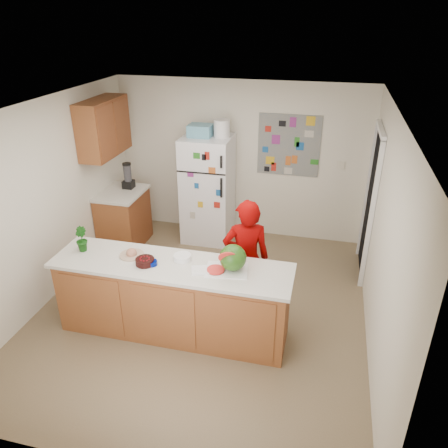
% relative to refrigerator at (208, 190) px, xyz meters
% --- Properties ---
extents(floor, '(4.00, 4.50, 0.02)m').
position_rel_refrigerator_xyz_m(floor, '(0.45, -1.88, -0.86)').
color(floor, brown).
rests_on(floor, ground).
extents(wall_back, '(4.00, 0.02, 2.50)m').
position_rel_refrigerator_xyz_m(wall_back, '(0.45, 0.38, 0.40)').
color(wall_back, beige).
rests_on(wall_back, ground).
extents(wall_left, '(0.02, 4.50, 2.50)m').
position_rel_refrigerator_xyz_m(wall_left, '(-1.56, -1.88, 0.40)').
color(wall_left, beige).
rests_on(wall_left, ground).
extents(wall_right, '(0.02, 4.50, 2.50)m').
position_rel_refrigerator_xyz_m(wall_right, '(2.46, -1.88, 0.40)').
color(wall_right, beige).
rests_on(wall_right, ground).
extents(ceiling, '(4.00, 4.50, 0.02)m').
position_rel_refrigerator_xyz_m(ceiling, '(0.45, -1.88, 1.66)').
color(ceiling, white).
rests_on(ceiling, wall_back).
extents(doorway, '(0.03, 0.85, 2.04)m').
position_rel_refrigerator_xyz_m(doorway, '(2.44, -0.43, 0.17)').
color(doorway, black).
rests_on(doorway, ground).
extents(peninsula_base, '(2.60, 0.62, 0.88)m').
position_rel_refrigerator_xyz_m(peninsula_base, '(0.25, -2.38, -0.41)').
color(peninsula_base, brown).
rests_on(peninsula_base, floor).
extents(peninsula_top, '(2.68, 0.70, 0.04)m').
position_rel_refrigerator_xyz_m(peninsula_top, '(0.25, -2.38, 0.05)').
color(peninsula_top, silver).
rests_on(peninsula_top, peninsula_base).
extents(side_counter_base, '(0.60, 0.80, 0.86)m').
position_rel_refrigerator_xyz_m(side_counter_base, '(-1.24, -0.53, -0.42)').
color(side_counter_base, brown).
rests_on(side_counter_base, floor).
extents(side_counter_top, '(0.64, 0.84, 0.04)m').
position_rel_refrigerator_xyz_m(side_counter_top, '(-1.24, -0.53, 0.03)').
color(side_counter_top, silver).
rests_on(side_counter_top, side_counter_base).
extents(upper_cabinets, '(0.35, 1.00, 0.80)m').
position_rel_refrigerator_xyz_m(upper_cabinets, '(-1.37, -0.58, 1.05)').
color(upper_cabinets, brown).
rests_on(upper_cabinets, wall_left).
extents(refrigerator, '(0.75, 0.70, 1.70)m').
position_rel_refrigerator_xyz_m(refrigerator, '(0.00, 0.00, 0.00)').
color(refrigerator, silver).
rests_on(refrigerator, floor).
extents(fridge_top_bin, '(0.35, 0.28, 0.18)m').
position_rel_refrigerator_xyz_m(fridge_top_bin, '(-0.10, 0.00, 0.94)').
color(fridge_top_bin, '#5999B2').
rests_on(fridge_top_bin, refrigerator).
extents(photo_collage, '(0.95, 0.01, 0.95)m').
position_rel_refrigerator_xyz_m(photo_collage, '(1.20, 0.36, 0.70)').
color(photo_collage, slate).
rests_on(photo_collage, wall_back).
extents(person, '(0.64, 0.50, 1.53)m').
position_rel_refrigerator_xyz_m(person, '(0.98, -1.83, -0.09)').
color(person, '#730100').
rests_on(person, floor).
extents(blender_appliance, '(0.12, 0.12, 0.38)m').
position_rel_refrigerator_xyz_m(blender_appliance, '(-1.19, -0.35, 0.24)').
color(blender_appliance, black).
rests_on(blender_appliance, side_counter_top).
extents(cutting_board, '(0.49, 0.39, 0.01)m').
position_rel_refrigerator_xyz_m(cutting_board, '(0.88, -2.36, 0.08)').
color(cutting_board, silver).
rests_on(cutting_board, peninsula_top).
extents(watermelon, '(0.29, 0.29, 0.29)m').
position_rel_refrigerator_xyz_m(watermelon, '(0.94, -2.34, 0.23)').
color(watermelon, '#2E5E18').
rests_on(watermelon, cutting_board).
extents(watermelon_slice, '(0.19, 0.19, 0.02)m').
position_rel_refrigerator_xyz_m(watermelon_slice, '(0.77, -2.41, 0.09)').
color(watermelon_slice, red).
rests_on(watermelon_slice, cutting_board).
extents(cherry_bowl, '(0.27, 0.27, 0.07)m').
position_rel_refrigerator_xyz_m(cherry_bowl, '(-0.02, -2.45, 0.11)').
color(cherry_bowl, black).
rests_on(cherry_bowl, peninsula_top).
extents(white_bowl, '(0.20, 0.20, 0.06)m').
position_rel_refrigerator_xyz_m(white_bowl, '(0.34, -2.26, 0.10)').
color(white_bowl, silver).
rests_on(white_bowl, peninsula_top).
extents(cobalt_bowl, '(0.15, 0.15, 0.05)m').
position_rel_refrigerator_xyz_m(cobalt_bowl, '(0.06, -2.44, 0.10)').
color(cobalt_bowl, '#000D5F').
rests_on(cobalt_bowl, peninsula_top).
extents(plate, '(0.34, 0.34, 0.02)m').
position_rel_refrigerator_xyz_m(plate, '(-0.24, -2.31, 0.08)').
color(plate, '#B6AD8A').
rests_on(plate, peninsula_top).
extents(paper_towel, '(0.24, 0.23, 0.02)m').
position_rel_refrigerator_xyz_m(paper_towel, '(0.61, -2.44, 0.08)').
color(paper_towel, white).
rests_on(paper_towel, peninsula_top).
extents(keys, '(0.09, 0.06, 0.01)m').
position_rel_refrigerator_xyz_m(keys, '(0.92, -2.48, 0.08)').
color(keys, gray).
rests_on(keys, peninsula_top).
extents(potted_plant, '(0.20, 0.19, 0.29)m').
position_rel_refrigerator_xyz_m(potted_plant, '(-0.85, -2.33, 0.21)').
color(potted_plant, '#0F4710').
rests_on(potted_plant, peninsula_top).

